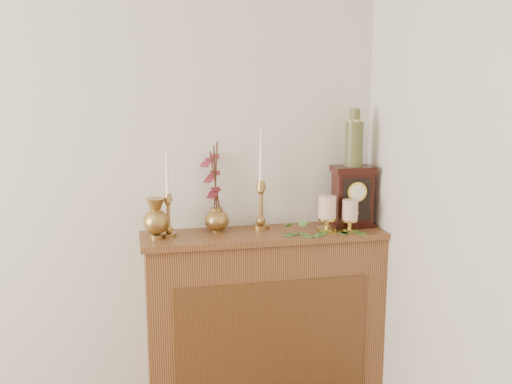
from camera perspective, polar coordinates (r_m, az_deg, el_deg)
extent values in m
cube|color=brown|center=(3.16, 0.86, -12.24)|extent=(1.20, 0.30, 0.90)
cube|color=brown|center=(3.05, 1.51, -14.12)|extent=(0.96, 0.01, 0.63)
cube|color=brown|center=(3.01, 0.89, -4.08)|extent=(1.24, 0.34, 0.03)
cylinder|color=#B38D47|center=(2.95, -8.30, -4.03)|extent=(0.07, 0.07, 0.02)
sphere|color=#B38D47|center=(2.94, -8.31, -3.52)|extent=(0.04, 0.04, 0.04)
cylinder|color=#B38D47|center=(2.93, -8.35, -2.32)|extent=(0.02, 0.02, 0.13)
sphere|color=#B38D47|center=(2.91, -8.38, -1.02)|extent=(0.03, 0.03, 0.03)
cone|color=#B38D47|center=(2.91, -8.40, -0.49)|extent=(0.05, 0.05, 0.04)
cone|color=white|center=(2.88, -8.47, 1.98)|extent=(0.02, 0.02, 0.23)
cylinder|color=#B38D47|center=(3.06, 0.47, -3.33)|extent=(0.09, 0.09, 0.02)
sphere|color=#B38D47|center=(3.05, 0.47, -2.75)|extent=(0.05, 0.05, 0.05)
cylinder|color=#B38D47|center=(3.04, 0.47, -1.38)|extent=(0.02, 0.02, 0.15)
sphere|color=#B38D47|center=(3.02, 0.47, 0.09)|extent=(0.04, 0.04, 0.04)
cone|color=#B38D47|center=(3.01, 0.47, 0.69)|extent=(0.06, 0.06, 0.04)
cone|color=white|center=(2.99, 0.48, 3.50)|extent=(0.02, 0.02, 0.27)
cylinder|color=#B38D47|center=(2.91, -9.46, -4.21)|extent=(0.06, 0.06, 0.02)
sphere|color=#B38D47|center=(2.89, -9.50, -2.83)|extent=(0.12, 0.12, 0.12)
cone|color=#B38D47|center=(2.88, -9.55, -1.22)|extent=(0.09, 0.09, 0.06)
cylinder|color=#B38D47|center=(3.02, -3.76, -3.68)|extent=(0.05, 0.05, 0.01)
ellipsoid|color=#B38D47|center=(3.00, -3.77, -2.70)|extent=(0.12, 0.12, 0.11)
cylinder|color=#B38D47|center=(2.99, -3.78, -1.71)|extent=(0.06, 0.06, 0.02)
cylinder|color=#472819|center=(2.97, -3.95, 1.15)|extent=(0.06, 0.06, 0.30)
cylinder|color=#472819|center=(2.97, -3.90, 1.41)|extent=(0.03, 0.06, 0.32)
cylinder|color=#472819|center=(2.97, -3.85, 1.67)|extent=(0.01, 0.12, 0.34)
cylinder|color=gold|center=(3.03, 6.75, -3.56)|extent=(0.10, 0.10, 0.02)
cylinder|color=gold|center=(3.03, 6.76, -3.02)|extent=(0.02, 0.02, 0.04)
cylinder|color=gold|center=(3.02, 6.78, -2.55)|extent=(0.09, 0.09, 0.01)
cylinder|color=#F5DDC0|center=(3.01, 6.80, -1.43)|extent=(0.09, 0.09, 0.11)
cylinder|color=#472819|center=(3.00, 6.83, -0.30)|extent=(0.00, 0.00, 0.01)
cylinder|color=gold|center=(3.05, 8.89, -3.55)|extent=(0.09, 0.09, 0.02)
cylinder|color=gold|center=(3.05, 8.90, -3.06)|extent=(0.02, 0.02, 0.04)
cylinder|color=gold|center=(3.04, 8.91, -2.65)|extent=(0.08, 0.08, 0.01)
cylinder|color=#F5DDC0|center=(3.03, 8.94, -1.65)|extent=(0.08, 0.08, 0.10)
cylinder|color=#472819|center=(3.02, 8.97, -0.65)|extent=(0.00, 0.00, 0.01)
cube|color=#3B6727|center=(3.04, 4.69, -3.57)|extent=(0.05, 0.06, 0.00)
cube|color=#3B6727|center=(2.99, 3.88, -3.82)|extent=(0.05, 0.04, 0.00)
cube|color=#3B6727|center=(2.99, 8.21, -3.92)|extent=(0.06, 0.06, 0.00)
cube|color=#3B6727|center=(3.00, 4.35, -3.77)|extent=(0.05, 0.04, 0.00)
cube|color=#3B6727|center=(2.99, 3.26, -3.83)|extent=(0.04, 0.05, 0.00)
cube|color=#3B6727|center=(2.96, 3.62, -4.01)|extent=(0.04, 0.05, 0.00)
cube|color=#3B6727|center=(2.90, 4.36, -4.30)|extent=(0.06, 0.06, 0.00)
cube|color=#3B6727|center=(3.04, 4.51, -3.59)|extent=(0.05, 0.04, 0.00)
cube|color=#3B6727|center=(3.03, 9.30, -3.78)|extent=(0.06, 0.06, 0.00)
cube|color=#3B6727|center=(3.01, 9.51, -3.88)|extent=(0.06, 0.05, 0.00)
cube|color=#3B6727|center=(2.89, 3.74, -4.38)|extent=(0.05, 0.06, 0.00)
cube|color=#3B6727|center=(3.00, 9.61, -3.93)|extent=(0.06, 0.06, 0.00)
cube|color=#3B6727|center=(3.06, 7.95, -3.58)|extent=(0.04, 0.05, 0.00)
cube|color=#3B6727|center=(2.95, 3.12, -3.19)|extent=(0.05, 0.05, 0.02)
cube|color=#3B6727|center=(2.91, 4.47, -3.04)|extent=(0.05, 0.05, 0.02)
cube|color=#3B6727|center=(3.03, 8.59, -2.75)|extent=(0.05, 0.05, 0.02)
cube|color=black|center=(3.16, 9.08, -3.00)|extent=(0.21, 0.15, 0.02)
cube|color=black|center=(3.13, 9.15, -0.59)|extent=(0.19, 0.13, 0.27)
cube|color=black|center=(3.11, 9.24, 2.15)|extent=(0.21, 0.15, 0.03)
cube|color=black|center=(3.07, 9.55, -0.73)|extent=(0.15, 0.01, 0.22)
cylinder|color=gold|center=(3.06, 9.61, 0.02)|extent=(0.10, 0.01, 0.10)
cylinder|color=silver|center=(3.06, 9.61, 0.02)|extent=(0.08, 0.01, 0.08)
sphere|color=gold|center=(3.09, 9.49, -2.04)|extent=(0.03, 0.03, 0.03)
cylinder|color=#193224|center=(3.09, 9.31, 4.52)|extent=(0.09, 0.09, 0.23)
cylinder|color=#193224|center=(3.08, 9.39, 7.14)|extent=(0.05, 0.05, 0.08)
cylinder|color=tan|center=(3.08, 9.38, 6.70)|extent=(0.06, 0.06, 0.02)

